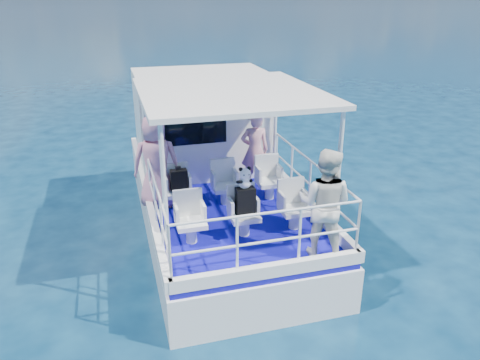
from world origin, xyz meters
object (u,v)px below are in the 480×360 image
object	(u,v)px
passenger_port_fwd	(156,162)
panda	(245,178)
passenger_stbd_aft	(325,204)
backpack_center	(245,201)

from	to	relation	value
passenger_port_fwd	panda	bearing A→B (deg)	138.66
passenger_stbd_aft	panda	bearing A→B (deg)	-4.77
passenger_stbd_aft	panda	size ratio (longest dim) A/B	4.81
passenger_port_fwd	passenger_stbd_aft	distance (m)	3.33
backpack_center	panda	xyz separation A→B (m)	(-0.01, 0.01, 0.42)
passenger_stbd_aft	panda	xyz separation A→B (m)	(-0.98, 0.94, 0.17)
passenger_port_fwd	backpack_center	xyz separation A→B (m)	(1.27, -1.54, -0.28)
passenger_port_fwd	backpack_center	distance (m)	2.01
panda	passenger_port_fwd	bearing A→B (deg)	129.45
passenger_stbd_aft	panda	world-z (taller)	passenger_stbd_aft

